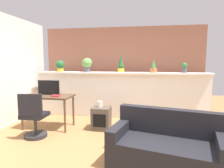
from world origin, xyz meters
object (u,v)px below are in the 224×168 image
object	(u,v)px
potted_plant_0	(60,66)
potted_plant_4	(184,67)
side_cube_shelf	(101,118)
book_on_desk	(56,96)
potted_plant_2	(121,65)
potted_plant_3	(153,67)
office_chair	(34,119)
vase_on_shelf	(100,104)
tv_monitor	(49,88)
desk	(48,99)
potted_plant_1	(87,64)
couch	(166,148)

from	to	relation	value
potted_plant_0	potted_plant_4	bearing A→B (deg)	0.74
side_cube_shelf	book_on_desk	bearing A→B (deg)	-167.11
potted_plant_2	side_cube_shelf	distance (m)	1.58
potted_plant_2	potted_plant_3	size ratio (longest dim) A/B	1.40
potted_plant_3	office_chair	xyz separation A→B (m)	(-2.35, -1.67, -0.98)
potted_plant_3	potted_plant_4	distance (m)	0.76
side_cube_shelf	potted_plant_4	bearing A→B (deg)	27.17
office_chair	vase_on_shelf	world-z (taller)	office_chair
potted_plant_3	potted_plant_4	xyz separation A→B (m)	(0.76, 0.04, -0.01)
potted_plant_3	vase_on_shelf	world-z (taller)	potted_plant_3
potted_plant_3	potted_plant_4	world-z (taller)	potted_plant_3
tv_monitor	vase_on_shelf	xyz separation A→B (m)	(1.19, 0.03, -0.35)
potted_plant_4	desk	distance (m)	3.39
potted_plant_1	desk	world-z (taller)	potted_plant_1
book_on_desk	desk	bearing A→B (deg)	153.87
desk	book_on_desk	bearing A→B (deg)	-26.13
potted_plant_4	vase_on_shelf	distance (m)	2.32
tv_monitor	office_chair	xyz separation A→B (m)	(0.04, -0.71, -0.53)
vase_on_shelf	potted_plant_4	bearing A→B (deg)	26.51
tv_monitor	couch	bearing A→B (deg)	-28.66
office_chair	potted_plant_0	bearing A→B (deg)	96.01
potted_plant_0	vase_on_shelf	xyz separation A→B (m)	(1.33, -0.93, -0.83)
potted_plant_1	office_chair	distance (m)	2.11
potted_plant_1	potted_plant_3	xyz separation A→B (m)	(1.77, -0.06, -0.07)
potted_plant_2	vase_on_shelf	distance (m)	1.36
potted_plant_2	tv_monitor	distance (m)	1.92
potted_plant_3	desk	bearing A→B (deg)	-156.33
desk	potted_plant_0	bearing A→B (deg)	98.50
tv_monitor	potted_plant_0	bearing A→B (deg)	98.32
side_cube_shelf	tv_monitor	bearing A→B (deg)	-179.13
potted_plant_1	couch	distance (m)	3.25
potted_plant_4	potted_plant_1	bearing A→B (deg)	179.56
potted_plant_3	side_cube_shelf	world-z (taller)	potted_plant_3
desk	couch	distance (m)	2.82
potted_plant_2	potted_plant_3	distance (m)	0.85
potted_plant_1	book_on_desk	world-z (taller)	potted_plant_1
desk	office_chair	bearing A→B (deg)	-88.16
office_chair	book_on_desk	world-z (taller)	office_chair
potted_plant_3	tv_monitor	xyz separation A→B (m)	(-2.39, -0.96, -0.46)
potted_plant_3	book_on_desk	bearing A→B (deg)	-151.31
potted_plant_0	office_chair	xyz separation A→B (m)	(0.18, -1.67, -1.01)
tv_monitor	vase_on_shelf	size ratio (longest dim) A/B	3.79
potted_plant_1	potted_plant_4	bearing A→B (deg)	-0.44
potted_plant_0	potted_plant_2	world-z (taller)	potted_plant_2
potted_plant_3	book_on_desk	size ratio (longest dim) A/B	2.01
couch	office_chair	bearing A→B (deg)	165.12
potted_plant_4	couch	distance (m)	2.68
side_cube_shelf	potted_plant_0	bearing A→B (deg)	145.45
potted_plant_3	side_cube_shelf	bearing A→B (deg)	-140.90
potted_plant_4	tv_monitor	size ratio (longest dim) A/B	0.49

